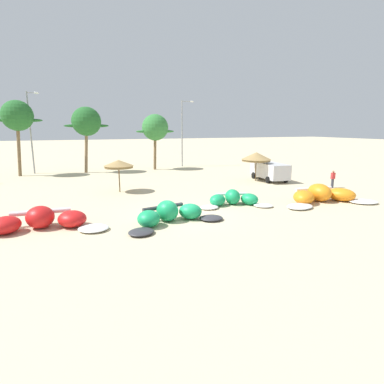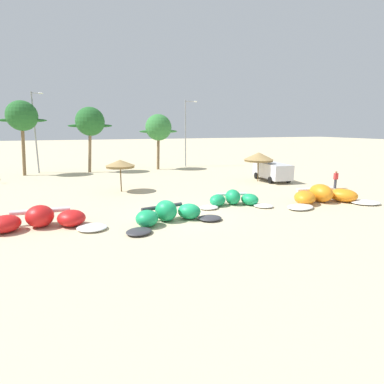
# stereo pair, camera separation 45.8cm
# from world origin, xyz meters

# --- Properties ---
(ground_plane) EXTENTS (260.00, 260.00, 0.00)m
(ground_plane) POSITION_xyz_m (0.00, 0.00, 0.00)
(ground_plane) COLOR beige
(kite_far_left) EXTENTS (7.48, 3.40, 1.23)m
(kite_far_left) POSITION_xyz_m (-8.10, 0.10, 0.47)
(kite_far_left) COLOR white
(kite_far_left) RESTS_ON ground
(kite_left) EXTENTS (6.24, 3.56, 1.26)m
(kite_left) POSITION_xyz_m (-1.07, -1.24, 0.48)
(kite_left) COLOR #333338
(kite_left) RESTS_ON ground
(kite_left_of_center) EXTENTS (5.35, 3.18, 1.10)m
(kite_left_of_center) POSITION_xyz_m (4.44, 1.06, 0.42)
(kite_left_of_center) COLOR white
(kite_left_of_center) RESTS_ON ground
(kite_center) EXTENTS (7.76, 4.00, 1.33)m
(kite_center) POSITION_xyz_m (11.07, -0.61, 0.51)
(kite_center) COLOR white
(kite_center) RESTS_ON ground
(beach_umbrella_near_van) EXTENTS (2.52, 2.52, 2.78)m
(beach_umbrella_near_van) POSITION_xyz_m (-2.43, 8.84, 2.43)
(beach_umbrella_near_van) COLOR brown
(beach_umbrella_near_van) RESTS_ON ground
(beach_umbrella_middle) EXTENTS (3.05, 3.05, 2.99)m
(beach_umbrella_middle) POSITION_xyz_m (11.66, 9.36, 2.52)
(beach_umbrella_middle) COLOR brown
(beach_umbrella_middle) RESTS_ON ground
(parked_van) EXTENTS (2.62, 5.19, 1.84)m
(parked_van) POSITION_xyz_m (13.20, 9.20, 1.09)
(parked_van) COLOR silver
(parked_van) RESTS_ON ground
(person_near_kites) EXTENTS (0.36, 0.24, 1.62)m
(person_near_kites) POSITION_xyz_m (16.13, 3.44, 0.82)
(person_near_kites) COLOR #383842
(person_near_kites) RESTS_ON ground
(palm_left) EXTENTS (5.07, 3.38, 8.47)m
(palm_left) POSITION_xyz_m (-11.30, 22.22, 6.69)
(palm_left) COLOR brown
(palm_left) RESTS_ON ground
(palm_left_of_gap) EXTENTS (5.19, 3.46, 7.92)m
(palm_left_of_gap) POSITION_xyz_m (-4.01, 22.28, 6.12)
(palm_left_of_gap) COLOR #7F6647
(palm_left_of_gap) RESTS_ON ground
(palm_center_left) EXTENTS (5.09, 3.40, 7.18)m
(palm_center_left) POSITION_xyz_m (4.42, 22.02, 5.42)
(palm_center_left) COLOR brown
(palm_center_left) RESTS_ON ground
(lamppost_west_center) EXTENTS (1.40, 0.24, 9.58)m
(lamppost_west_center) POSITION_xyz_m (-10.19, 23.80, 5.29)
(lamppost_west_center) COLOR gray
(lamppost_west_center) RESTS_ON ground
(lamppost_east_center) EXTENTS (1.87, 0.24, 9.17)m
(lamppost_east_center) POSITION_xyz_m (8.91, 23.82, 5.13)
(lamppost_east_center) COLOR gray
(lamppost_east_center) RESTS_ON ground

